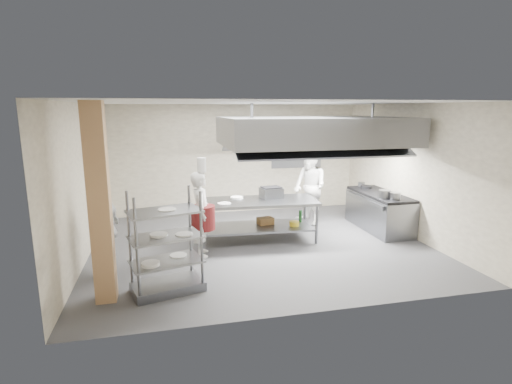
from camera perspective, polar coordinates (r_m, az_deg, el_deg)
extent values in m
plane|color=#363638|center=(8.68, 0.67, -7.59)|extent=(7.00, 7.00, 0.00)
plane|color=silver|center=(8.19, 0.72, 12.64)|extent=(7.00, 7.00, 0.00)
plane|color=gray|center=(11.21, -2.98, 4.71)|extent=(7.00, 0.00, 7.00)
plane|color=gray|center=(8.21, -23.75, 1.11)|extent=(0.00, 6.00, 6.00)
plane|color=gray|center=(9.74, 21.15, 2.86)|extent=(0.00, 6.00, 6.00)
cube|color=tan|center=(6.28, -21.43, -1.75)|extent=(0.30, 0.30, 3.00)
cube|color=gray|center=(8.97, 8.27, 8.61)|extent=(4.00, 2.50, 0.60)
cube|color=white|center=(8.71, 2.65, 6.52)|extent=(1.60, 0.12, 0.04)
cube|color=white|center=(9.36, 13.38, 6.58)|extent=(1.60, 0.12, 0.04)
cube|color=gray|center=(11.51, 6.05, 4.85)|extent=(1.50, 0.28, 0.04)
cube|color=gray|center=(8.78, 0.24, -1.37)|extent=(2.66, 1.24, 0.06)
cube|color=slate|center=(8.93, 0.24, -5.00)|extent=(2.44, 1.12, 0.04)
cube|color=gray|center=(10.14, 17.15, -2.78)|extent=(0.80, 2.00, 0.84)
cube|color=black|center=(10.04, 17.31, -0.29)|extent=(0.78, 1.96, 0.06)
imported|color=silver|center=(7.95, -7.82, -3.13)|extent=(0.45, 0.65, 1.69)
imported|color=white|center=(10.13, 7.68, 0.73)|extent=(0.96, 1.10, 1.91)
imported|color=silver|center=(7.40, -20.76, -5.01)|extent=(0.67, 1.06, 1.68)
cube|color=slate|center=(9.00, 2.19, -0.12)|extent=(0.51, 0.43, 0.23)
cube|color=olive|center=(9.05, 1.35, -4.14)|extent=(0.38, 0.29, 0.15)
cylinder|color=gray|center=(9.47, 17.91, -0.28)|extent=(0.27, 0.27, 0.18)
cylinder|color=white|center=(6.58, -12.66, -9.43)|extent=(0.28, 0.28, 0.05)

